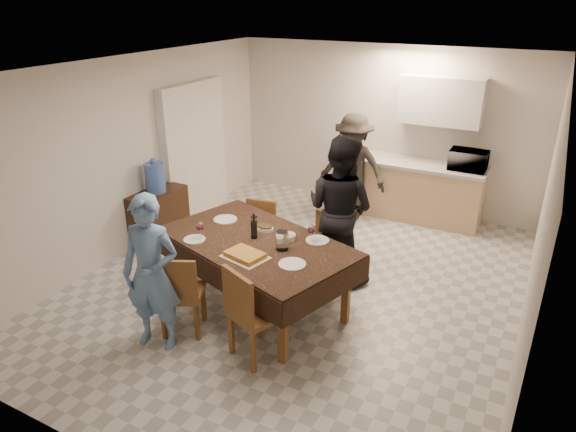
# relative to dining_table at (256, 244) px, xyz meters

# --- Properties ---
(floor) EXTENTS (5.00, 6.00, 0.02)m
(floor) POSITION_rel_dining_table_xyz_m (0.22, 0.65, -0.80)
(floor) COLOR #BBBBB6
(floor) RESTS_ON ground
(ceiling) EXTENTS (5.00, 6.00, 0.02)m
(ceiling) POSITION_rel_dining_table_xyz_m (0.22, 0.65, 1.80)
(ceiling) COLOR white
(ceiling) RESTS_ON wall_back
(wall_back) EXTENTS (5.00, 0.02, 2.60)m
(wall_back) POSITION_rel_dining_table_xyz_m (0.22, 3.65, 0.50)
(wall_back) COLOR beige
(wall_back) RESTS_ON floor
(wall_front) EXTENTS (5.00, 0.02, 2.60)m
(wall_front) POSITION_rel_dining_table_xyz_m (0.22, -2.35, 0.50)
(wall_front) COLOR beige
(wall_front) RESTS_ON floor
(wall_left) EXTENTS (0.02, 6.00, 2.60)m
(wall_left) POSITION_rel_dining_table_xyz_m (-2.28, 0.65, 0.50)
(wall_left) COLOR beige
(wall_left) RESTS_ON floor
(wall_right) EXTENTS (0.02, 6.00, 2.60)m
(wall_right) POSITION_rel_dining_table_xyz_m (2.72, 0.65, 0.50)
(wall_right) COLOR beige
(wall_right) RESTS_ON floor
(stub_partition) EXTENTS (0.15, 1.40, 2.10)m
(stub_partition) POSITION_rel_dining_table_xyz_m (-2.20, 1.85, 0.25)
(stub_partition) COLOR silver
(stub_partition) RESTS_ON floor
(kitchen_base_cabinet) EXTENTS (2.20, 0.60, 0.86)m
(kitchen_base_cabinet) POSITION_rel_dining_table_xyz_m (0.82, 3.33, -0.37)
(kitchen_base_cabinet) COLOR tan
(kitchen_base_cabinet) RESTS_ON floor
(kitchen_worktop) EXTENTS (2.24, 0.64, 0.05)m
(kitchen_worktop) POSITION_rel_dining_table_xyz_m (0.82, 3.33, 0.09)
(kitchen_worktop) COLOR #A4A49F
(kitchen_worktop) RESTS_ON kitchen_base_cabinet
(upper_cabinet) EXTENTS (1.20, 0.34, 0.70)m
(upper_cabinet) POSITION_rel_dining_table_xyz_m (1.12, 3.47, 1.05)
(upper_cabinet) COLOR silver
(upper_cabinet) RESTS_ON wall_back
(dining_table) EXTENTS (2.41, 1.84, 0.83)m
(dining_table) POSITION_rel_dining_table_xyz_m (0.00, 0.00, 0.00)
(dining_table) COLOR black
(dining_table) RESTS_ON floor
(chair_near_left) EXTENTS (0.57, 0.58, 0.51)m
(chair_near_left) POSITION_rel_dining_table_xyz_m (-0.45, -0.84, -0.22)
(chair_near_left) COLOR brown
(chair_near_left) RESTS_ON floor
(chair_near_right) EXTENTS (0.60, 0.61, 0.54)m
(chair_near_right) POSITION_rel_dining_table_xyz_m (0.45, -0.84, -0.18)
(chair_near_right) COLOR brown
(chair_near_right) RESTS_ON floor
(chair_far_left) EXTENTS (0.46, 0.46, 0.48)m
(chair_far_left) POSITION_rel_dining_table_xyz_m (-0.45, 0.67, -0.25)
(chair_far_left) COLOR brown
(chair_far_left) RESTS_ON floor
(chair_far_right) EXTENTS (0.47, 0.47, 0.48)m
(chair_far_right) POSITION_rel_dining_table_xyz_m (0.45, 0.67, -0.25)
(chair_far_right) COLOR brown
(chair_far_right) RESTS_ON floor
(console) EXTENTS (0.42, 0.84, 0.78)m
(console) POSITION_rel_dining_table_xyz_m (-2.06, 0.77, -0.41)
(console) COLOR black
(console) RESTS_ON floor
(water_jug) EXTENTS (0.27, 0.27, 0.41)m
(water_jug) POSITION_rel_dining_table_xyz_m (-2.06, 0.77, 0.19)
(water_jug) COLOR #4A74CF
(water_jug) RESTS_ON console
(wine_bottle) EXTENTS (0.07, 0.07, 0.29)m
(wine_bottle) POSITION_rel_dining_table_xyz_m (-0.05, 0.05, 0.18)
(wine_bottle) COLOR black
(wine_bottle) RESTS_ON dining_table
(water_pitcher) EXTENTS (0.13, 0.13, 0.20)m
(water_pitcher) POSITION_rel_dining_table_xyz_m (0.35, -0.05, 0.14)
(water_pitcher) COLOR white
(water_pitcher) RESTS_ON dining_table
(savoury_tart) EXTENTS (0.51, 0.42, 0.06)m
(savoury_tart) POSITION_rel_dining_table_xyz_m (0.10, -0.38, 0.07)
(savoury_tart) COLOR gold
(savoury_tart) RESTS_ON dining_table
(salad_bowl) EXTENTS (0.17, 0.17, 0.07)m
(salad_bowl) POSITION_rel_dining_table_xyz_m (0.30, 0.18, 0.07)
(salad_bowl) COLOR silver
(salad_bowl) RESTS_ON dining_table
(mushroom_dish) EXTENTS (0.20, 0.20, 0.03)m
(mushroom_dish) POSITION_rel_dining_table_xyz_m (-0.05, 0.28, 0.06)
(mushroom_dish) COLOR silver
(mushroom_dish) RESTS_ON dining_table
(wine_glass_a) EXTENTS (0.09, 0.09, 0.21)m
(wine_glass_a) POSITION_rel_dining_table_xyz_m (-0.55, -0.25, 0.14)
(wine_glass_a) COLOR white
(wine_glass_a) RESTS_ON dining_table
(wine_glass_b) EXTENTS (0.09, 0.09, 0.20)m
(wine_glass_b) POSITION_rel_dining_table_xyz_m (0.55, 0.25, 0.14)
(wine_glass_b) COLOR white
(wine_glass_b) RESTS_ON dining_table
(wine_glass_c) EXTENTS (0.08, 0.08, 0.19)m
(wine_glass_c) POSITION_rel_dining_table_xyz_m (-0.20, 0.30, 0.13)
(wine_glass_c) COLOR white
(wine_glass_c) RESTS_ON dining_table
(plate_near_left) EXTENTS (0.24, 0.24, 0.01)m
(plate_near_left) POSITION_rel_dining_table_xyz_m (-0.60, -0.30, 0.05)
(plate_near_left) COLOR silver
(plate_near_left) RESTS_ON dining_table
(plate_near_right) EXTENTS (0.28, 0.28, 0.02)m
(plate_near_right) POSITION_rel_dining_table_xyz_m (0.60, -0.30, 0.05)
(plate_near_right) COLOR silver
(plate_near_right) RESTS_ON dining_table
(plate_far_left) EXTENTS (0.28, 0.28, 0.02)m
(plate_far_left) POSITION_rel_dining_table_xyz_m (-0.60, 0.30, 0.05)
(plate_far_left) COLOR silver
(plate_far_left) RESTS_ON dining_table
(plate_far_right) EXTENTS (0.26, 0.26, 0.01)m
(plate_far_right) POSITION_rel_dining_table_xyz_m (0.60, 0.30, 0.05)
(plate_far_right) COLOR silver
(plate_far_right) RESTS_ON dining_table
(microwave) EXTENTS (0.53, 0.36, 0.29)m
(microwave) POSITION_rel_dining_table_xyz_m (1.64, 3.33, 0.26)
(microwave) COLOR silver
(microwave) RESTS_ON kitchen_worktop
(person_near) EXTENTS (0.67, 0.52, 1.62)m
(person_near) POSITION_rel_dining_table_xyz_m (-0.55, -1.05, 0.01)
(person_near) COLOR #5A80B1
(person_near) RESTS_ON floor
(person_far) EXTENTS (1.00, 0.84, 1.83)m
(person_far) POSITION_rel_dining_table_xyz_m (0.55, 1.05, 0.12)
(person_far) COLOR black
(person_far) RESTS_ON floor
(person_kitchen) EXTENTS (1.07, 0.62, 1.66)m
(person_kitchen) POSITION_rel_dining_table_xyz_m (0.02, 2.88, 0.04)
(person_kitchen) COLOR black
(person_kitchen) RESTS_ON floor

